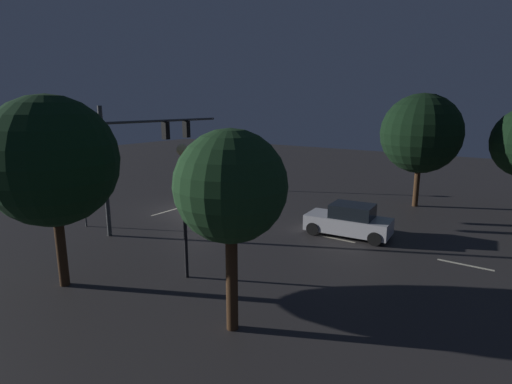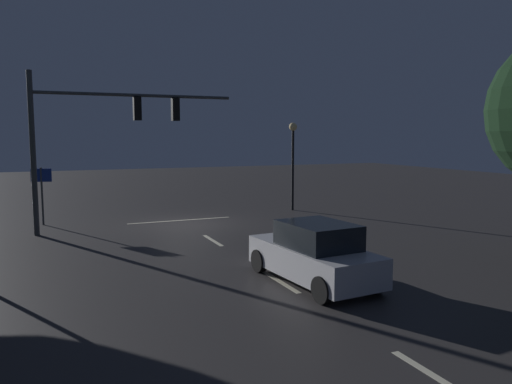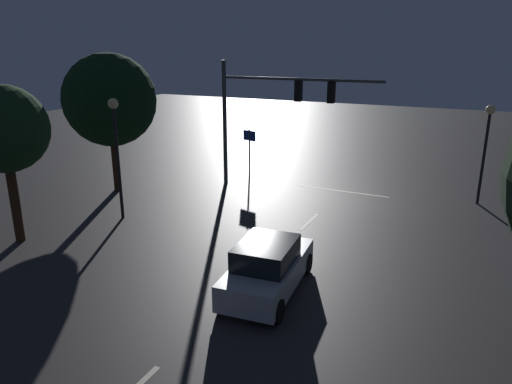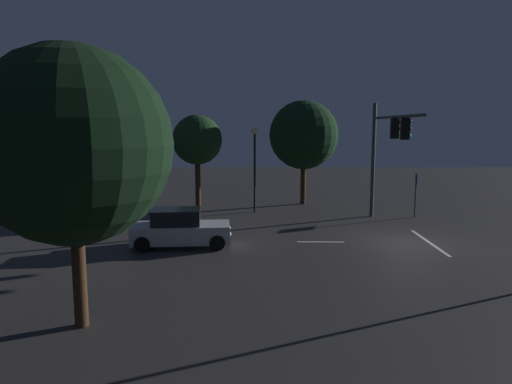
{
  "view_description": "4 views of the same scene",
  "coord_description": "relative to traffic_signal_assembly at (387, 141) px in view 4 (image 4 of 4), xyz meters",
  "views": [
    {
      "loc": [
        18.25,
        17.86,
        6.69
      ],
      "look_at": [
        1.17,
        5.9,
        2.13
      ],
      "focal_mm": 28.09,
      "sensor_mm": 36.0,
      "label": 1
    },
    {
      "loc": [
        5.93,
        22.08,
        4.05
      ],
      "look_at": [
        -0.38,
        7.38,
        2.24
      ],
      "focal_mm": 34.79,
      "sensor_mm": 36.0,
      "label": 2
    },
    {
      "loc": [
        -6.29,
        22.59,
        7.38
      ],
      "look_at": [
        0.95,
        7.45,
        2.19
      ],
      "focal_mm": 33.36,
      "sensor_mm": 36.0,
      "label": 3
    },
    {
      "loc": [
        -21.44,
        6.85,
        5.36
      ],
      "look_at": [
        0.78,
        7.01,
        2.24
      ],
      "focal_mm": 33.19,
      "sensor_mm": 36.0,
      "label": 4
    }
  ],
  "objects": [
    {
      "name": "ground_plane",
      "position": [
        -3.57,
        -0.17,
        -4.54
      ],
      "size": [
        80.0,
        80.0,
        0.0
      ],
      "primitive_type": "plane",
      "color": "#2D2B2B"
    },
    {
      "name": "traffic_signal_assembly",
      "position": [
        0.0,
        0.0,
        0.0
      ],
      "size": [
        8.5,
        0.47,
        6.65
      ],
      "color": "#383A3D",
      "rests_on": "ground_plane"
    },
    {
      "name": "lane_dash_far",
      "position": [
        -3.57,
        3.83,
        -4.54
      ],
      "size": [
        0.16,
        2.2,
        0.01
      ],
      "primitive_type": "cube",
      "rotation": [
        0.0,
        0.0,
        1.57
      ],
      "color": "beige",
      "rests_on": "ground_plane"
    },
    {
      "name": "lane_dash_mid",
      "position": [
        -3.57,
        9.83,
        -4.54
      ],
      "size": [
        0.16,
        2.2,
        0.01
      ],
      "primitive_type": "cube",
      "rotation": [
        0.0,
        0.0,
        1.57
      ],
      "color": "beige",
      "rests_on": "ground_plane"
    },
    {
      "name": "lane_dash_near",
      "position": [
        -3.57,
        15.83,
        -4.54
      ],
      "size": [
        0.16,
        2.2,
        0.01
      ],
      "primitive_type": "cube",
      "rotation": [
        0.0,
        0.0,
        1.57
      ],
      "color": "beige",
      "rests_on": "ground_plane"
    },
    {
      "name": "stop_bar",
      "position": [
        -3.57,
        -1.19,
        -4.54
      ],
      "size": [
        5.0,
        0.16,
        0.01
      ],
      "primitive_type": "cube",
      "color": "beige",
      "rests_on": "ground_plane"
    },
    {
      "name": "car_approaching",
      "position": [
        -4.42,
        10.22,
        -3.75
      ],
      "size": [
        2.23,
        4.49,
        1.7
      ],
      "color": "#B7B7BC",
      "rests_on": "ground_plane"
    },
    {
      "name": "street_lamp_right_kerb",
      "position": [
        4.13,
        6.98,
        -0.87
      ],
      "size": [
        0.44,
        0.44,
        5.28
      ],
      "color": "black",
      "rests_on": "ground_plane"
    },
    {
      "name": "route_sign",
      "position": [
        2.49,
        -2.49,
        -2.65
      ],
      "size": [
        0.88,
        0.29,
        2.63
      ],
      "color": "#383A3D",
      "rests_on": "ground_plane"
    },
    {
      "name": "tree_right_near",
      "position": [
        6.03,
        10.76,
        -0.14
      ],
      "size": [
        3.27,
        3.27,
        6.08
      ],
      "color": "#382314",
      "rests_on": "ground_plane"
    },
    {
      "name": "tree_left_far",
      "position": [
        -12.91,
        11.48,
        0.31
      ],
      "size": [
        5.15,
        5.15,
        7.44
      ],
      "color": "#382314",
      "rests_on": "ground_plane"
    },
    {
      "name": "tree_right_far",
      "position": [
        7.3,
        3.68,
        0.18
      ],
      "size": [
        4.68,
        4.68,
        7.08
      ],
      "color": "#382314",
      "rests_on": "ground_plane"
    }
  ]
}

